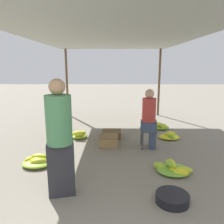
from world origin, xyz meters
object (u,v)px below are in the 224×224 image
at_px(vendor_foreground, 60,137).
at_px(stool, 148,133).
at_px(banana_pile_right_0, 150,117).
at_px(banana_pile_left_1, 79,135).
at_px(vendor_seated, 150,118).
at_px(basin_black, 172,198).
at_px(banana_pile_left_0, 37,161).
at_px(crate_near, 109,141).
at_px(banana_pile_right_3, 170,136).
at_px(banana_pile_right_2, 173,169).
at_px(crate_mid, 112,134).
at_px(banana_pile_right_1, 160,126).

relative_size(vendor_foreground, stool, 3.82).
bearing_deg(banana_pile_right_0, banana_pile_left_1, -138.45).
xyz_separation_m(vendor_seated, basin_black, (0.01, -2.04, -0.64)).
height_order(vendor_seated, banana_pile_left_1, vendor_seated).
distance_m(banana_pile_left_0, banana_pile_left_1, 1.66).
bearing_deg(banana_pile_left_1, vendor_foreground, -86.24).
distance_m(vendor_foreground, banana_pile_left_1, 2.63).
relative_size(stool, crate_near, 1.01).
height_order(vendor_seated, crate_near, vendor_seated).
relative_size(banana_pile_left_0, banana_pile_left_1, 1.13).
bearing_deg(banana_pile_right_3, banana_pile_left_1, 179.19).
relative_size(banana_pile_left_1, banana_pile_right_2, 0.77).
bearing_deg(vendor_seated, vendor_foreground, -129.79).
xyz_separation_m(banana_pile_left_0, banana_pile_right_0, (2.66, 3.47, 0.04)).
height_order(banana_pile_left_1, crate_near, crate_near).
relative_size(stool, banana_pile_right_2, 0.67).
bearing_deg(banana_pile_left_0, banana_pile_right_2, -6.79).
xyz_separation_m(basin_black, crate_mid, (-0.86, 2.78, 0.02)).
distance_m(banana_pile_left_0, crate_mid, 2.16).
distance_m(banana_pile_right_3, crate_mid, 1.49).
height_order(vendor_foreground, basin_black, vendor_foreground).
bearing_deg(banana_pile_right_2, basin_black, -105.77).
bearing_deg(banana_pile_left_0, banana_pile_left_1, 71.48).
height_order(basin_black, banana_pile_right_0, banana_pile_right_0).
bearing_deg(crate_mid, vendor_seated, -41.12).
height_order(banana_pile_left_0, banana_pile_right_3, banana_pile_right_3).
distance_m(banana_pile_left_0, banana_pile_right_3, 3.25).
distance_m(vendor_foreground, banana_pile_right_2, 2.05).
relative_size(vendor_seated, banana_pile_right_0, 2.62).
distance_m(basin_black, banana_pile_right_1, 3.61).
xyz_separation_m(basin_black, banana_pile_right_1, (0.56, 3.57, 0.01)).
xyz_separation_m(banana_pile_right_0, crate_near, (-1.35, -2.43, 0.01)).
bearing_deg(stool, vendor_seated, 5.11).
height_order(banana_pile_left_0, banana_pile_right_2, banana_pile_right_2).
distance_m(vendor_foreground, vendor_seated, 2.41).
height_order(banana_pile_left_0, banana_pile_right_1, banana_pile_left_0).
bearing_deg(crate_near, vendor_foreground, -107.55).
xyz_separation_m(banana_pile_right_0, banana_pile_right_2, (-0.19, -3.76, -0.03)).
bearing_deg(vendor_foreground, stool, 50.56).
height_order(stool, banana_pile_right_2, stool).
relative_size(banana_pile_right_1, crate_near, 1.42).
height_order(banana_pile_right_1, crate_near, crate_near).
xyz_separation_m(banana_pile_left_1, banana_pile_right_2, (1.95, -1.87, -0.01)).
relative_size(basin_black, banana_pile_right_3, 0.86).
xyz_separation_m(vendor_foreground, banana_pile_right_2, (1.78, 0.64, -0.79)).
relative_size(stool, banana_pile_right_1, 0.71).
relative_size(vendor_seated, crate_mid, 2.71).
relative_size(banana_pile_right_1, crate_mid, 1.25).
bearing_deg(stool, banana_pile_right_1, 69.10).
bearing_deg(banana_pile_right_1, basin_black, -98.86).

